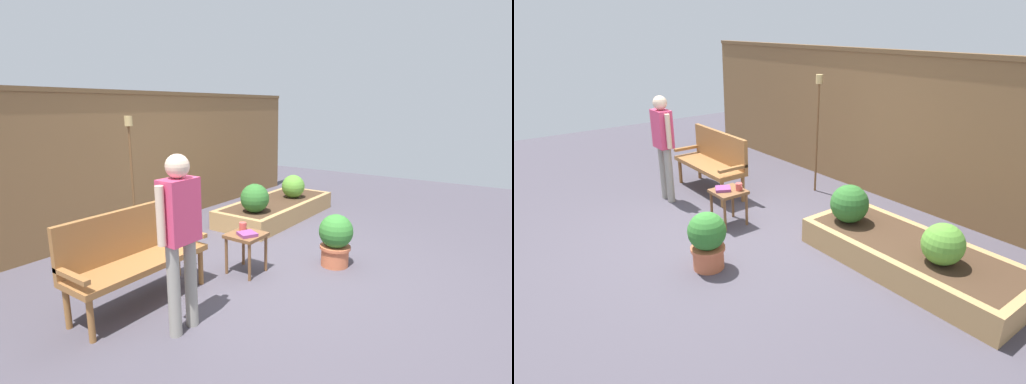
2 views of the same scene
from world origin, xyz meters
The scene contains 12 objects.
ground_plane centered at (0.00, 0.00, 0.00)m, with size 14.00×14.00×0.00m, color #47424C.
fence_back centered at (0.00, 2.60, 1.09)m, with size 8.40×0.14×2.16m.
garden_bench centered at (-1.52, 0.67, 0.54)m, with size 1.44×0.48×0.94m.
side_table centered at (-0.32, 0.17, 0.40)m, with size 0.40×0.40×0.48m.
cup_on_table centered at (-0.24, 0.28, 0.53)m, with size 0.12×0.09×0.09m.
book_on_table centered at (-0.37, 0.12, 0.50)m, with size 0.19×0.19×0.04m, color #7F3875.
potted_boxwood centered at (0.47, -0.61, 0.35)m, with size 0.42×0.42×0.65m.
raised_planter_bed centered at (1.83, 1.10, 0.15)m, with size 2.40×1.00×0.30m.
shrub_near_bench centered at (1.02, 0.99, 0.53)m, with size 0.45×0.45×0.45m.
shrub_far_corner centered at (2.22, 0.99, 0.51)m, with size 0.41×0.41×0.41m.
tiki_torch centered at (-0.53, 1.92, 1.23)m, with size 0.10×0.10×1.80m.
person_by_bench centered at (-1.61, -0.10, 0.93)m, with size 0.47×0.20×1.56m.
Camera 2 is at (4.09, -2.57, 2.48)m, focal length 30.07 mm.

